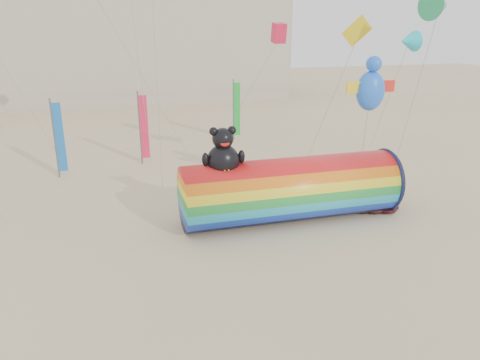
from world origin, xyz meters
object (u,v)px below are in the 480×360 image
object	(u,v)px
windsock_assembly	(291,188)
kite_handler	(369,191)
hotel_building	(42,17)
fabric_bundle	(377,209)

from	to	relation	value
windsock_assembly	kite_handler	distance (m)	5.05
hotel_building	kite_handler	distance (m)	49.14
hotel_building	kite_handler	world-z (taller)	hotel_building
kite_handler	fabric_bundle	distance (m)	1.23
windsock_assembly	fabric_bundle	bearing A→B (deg)	-5.54
hotel_building	windsock_assembly	world-z (taller)	hotel_building
kite_handler	fabric_bundle	size ratio (longest dim) A/B	0.63
hotel_building	windsock_assembly	distance (m)	47.68
hotel_building	windsock_assembly	bearing A→B (deg)	-71.09
fabric_bundle	hotel_building	bearing A→B (deg)	114.10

